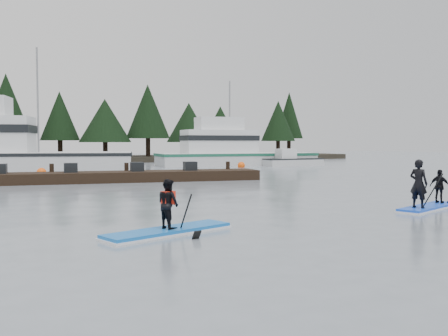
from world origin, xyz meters
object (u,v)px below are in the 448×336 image
fishing_boat_medium (233,159)px  paddleboard_duo (428,192)px  floating_dock (109,177)px  paddleboard_solo (168,217)px

fishing_boat_medium → paddleboard_duo: fishing_boat_medium is taller
floating_dock → paddleboard_duo: (6.20, -15.73, 0.27)m
fishing_boat_medium → paddleboard_duo: 30.78m
fishing_boat_medium → paddleboard_solo: (-18.06, -29.53, -0.24)m
paddleboard_duo → paddleboard_solo: bearing=163.2°
fishing_boat_medium → paddleboard_duo: size_ratio=4.73×
floating_dock → paddleboard_duo: 16.91m
fishing_boat_medium → floating_dock: (-15.23, -13.69, -0.35)m
fishing_boat_medium → floating_dock: size_ratio=0.91×
fishing_boat_medium → floating_dock: bearing=-130.1°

